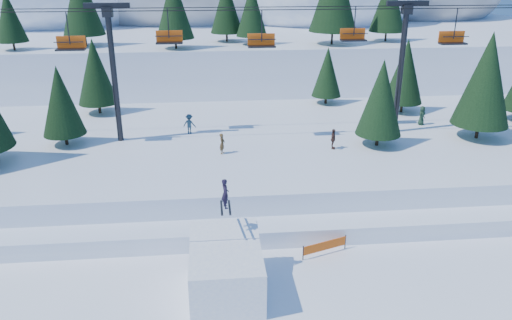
{
  "coord_description": "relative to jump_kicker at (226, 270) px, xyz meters",
  "views": [
    {
      "loc": [
        -2.08,
        -19.62,
        15.4
      ],
      "look_at": [
        0.43,
        6.0,
        5.2
      ],
      "focal_mm": 35.0,
      "sensor_mm": 36.0,
      "label": 1
    }
  ],
  "objects": [
    {
      "name": "chairlift",
      "position": [
        2.58,
        16.77,
        8.03
      ],
      "size": [
        46.0,
        3.21,
        10.28
      ],
      "color": "black",
      "rests_on": "mid_shelf"
    },
    {
      "name": "berm",
      "position": [
        1.52,
        6.72,
        -0.75
      ],
      "size": [
        70.0,
        6.0,
        1.1
      ],
      "primitive_type": "cube",
      "color": "white",
      "rests_on": "ground"
    },
    {
      "name": "banner_near",
      "position": [
        5.67,
        2.94,
        -0.75
      ],
      "size": [
        2.7,
        1.0,
        0.9
      ],
      "color": "black",
      "rests_on": "ground"
    },
    {
      "name": "jump_kicker",
      "position": [
        0.0,
        0.0,
        0.0
      ],
      "size": [
        3.52,
        4.8,
        5.54
      ],
      "color": "white",
      "rests_on": "ground"
    },
    {
      "name": "conifer_stand",
      "position": [
        4.34,
        17.02,
        5.43
      ],
      "size": [
        62.1,
        17.31,
        9.15
      ],
      "color": "black",
      "rests_on": "mid_shelf"
    },
    {
      "name": "ground",
      "position": [
        1.52,
        -1.28,
        -1.3
      ],
      "size": [
        160.0,
        160.0,
        0.0
      ],
      "primitive_type": "plane",
      "color": "white",
      "rests_on": "ground"
    },
    {
      "name": "banner_far",
      "position": [
        11.32,
        5.36,
        -0.75
      ],
      "size": [
        2.67,
        1.07,
        0.9
      ],
      "color": "black",
      "rests_on": "ground"
    },
    {
      "name": "distant_skiers",
      "position": [
        0.02,
        15.32,
        2.01
      ],
      "size": [
        34.11,
        7.04,
        1.7
      ],
      "color": "#422922",
      "rests_on": "mid_shelf"
    },
    {
      "name": "mid_shelf",
      "position": [
        1.52,
        16.72,
        -0.05
      ],
      "size": [
        70.0,
        22.0,
        2.5
      ],
      "primitive_type": "cube",
      "color": "white",
      "rests_on": "ground"
    }
  ]
}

